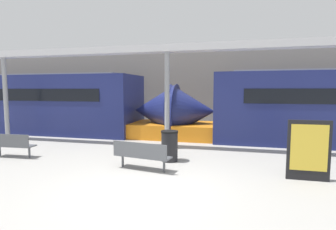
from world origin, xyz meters
TOP-DOWN VIEW (x-y plane):
  - ground_plane at (0.00, 0.00)m, footprint 60.00×60.00m
  - station_wall at (0.00, 10.82)m, footprint 56.00×0.20m
  - train_right at (-9.86, 6.88)m, footprint 18.34×2.93m
  - bench_near at (-0.52, 1.34)m, footprint 1.78×0.73m
  - bench_far at (-5.35, 1.65)m, footprint 1.51×0.52m
  - trash_bin at (0.04, 2.53)m, footprint 0.56×0.56m
  - poster_board at (3.95, 1.55)m, footprint 1.04×0.07m
  - support_column_near at (-0.48, 4.28)m, footprint 0.20×0.20m
  - support_column_far at (-8.18, 4.28)m, footprint 0.20×0.20m
  - canopy_beam at (-0.48, 4.28)m, footprint 28.00×0.60m

SIDE VIEW (x-z plane):
  - ground_plane at x=0.00m, z-range 0.00..0.00m
  - bench_far at x=-5.35m, z-range 0.07..0.90m
  - bench_near at x=-0.52m, z-range 0.07..0.91m
  - trash_bin at x=0.04m, z-range 0.00..1.01m
  - poster_board at x=3.95m, z-range 0.01..1.58m
  - train_right at x=-9.86m, z-range -0.07..3.13m
  - support_column_near at x=-0.48m, z-range 0.00..3.79m
  - support_column_far at x=-8.18m, z-range 0.00..3.79m
  - station_wall at x=0.00m, z-range 0.00..5.00m
  - canopy_beam at x=-0.48m, z-range 3.79..4.07m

